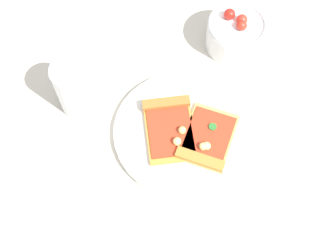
# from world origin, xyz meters

# --- Properties ---
(ground_plane) EXTENTS (2.40, 2.40, 0.00)m
(ground_plane) POSITION_xyz_m (0.00, 0.00, 0.00)
(ground_plane) COLOR beige
(ground_plane) RESTS_ON ground
(plate) EXTENTS (0.27, 0.27, 0.01)m
(plate) POSITION_xyz_m (0.01, 0.01, 0.01)
(plate) COLOR white
(plate) RESTS_ON ground_plane
(pizza_slice_near) EXTENTS (0.10, 0.14, 0.02)m
(pizza_slice_near) POSITION_xyz_m (0.03, 0.00, 0.02)
(pizza_slice_near) COLOR gold
(pizza_slice_near) RESTS_ON plate
(pizza_slice_far) EXTENTS (0.14, 0.15, 0.02)m
(pizza_slice_far) POSITION_xyz_m (-0.03, 0.04, 0.02)
(pizza_slice_far) COLOR #E5B256
(pizza_slice_far) RESTS_ON plate
(salad_bowl) EXTENTS (0.12, 0.12, 0.09)m
(salad_bowl) POSITION_xyz_m (-0.13, -0.19, 0.04)
(salad_bowl) COLOR white
(salad_bowl) RESTS_ON ground_plane
(soda_glass) EXTENTS (0.07, 0.07, 0.12)m
(soda_glass) POSITION_xyz_m (0.20, -0.08, 0.05)
(soda_glass) COLOR silver
(soda_glass) RESTS_ON ground_plane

